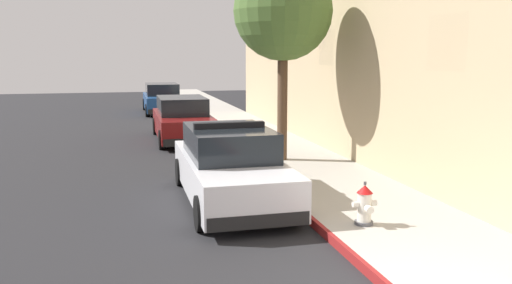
% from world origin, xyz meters
% --- Properties ---
extents(ground_plane, '(31.56, 60.00, 0.20)m').
position_xyz_m(ground_plane, '(-4.58, 10.00, -0.10)').
color(ground_plane, '#232326').
extents(sidewalk_pavement, '(2.83, 60.00, 0.15)m').
position_xyz_m(sidewalk_pavement, '(1.42, 10.00, 0.08)').
color(sidewalk_pavement, '#ADA89E').
rests_on(sidewalk_pavement, ground).
extents(curb_painted_edge, '(0.08, 60.00, 0.15)m').
position_xyz_m(curb_painted_edge, '(-0.04, 10.00, 0.08)').
color(curb_painted_edge, maroon).
rests_on(curb_painted_edge, ground).
extents(storefront_building, '(7.19, 22.35, 6.35)m').
position_xyz_m(storefront_building, '(6.31, 10.12, 3.18)').
color(storefront_building, tan).
rests_on(storefront_building, ground).
extents(police_cruiser, '(1.94, 4.84, 1.68)m').
position_xyz_m(police_cruiser, '(-1.16, 5.38, 0.74)').
color(police_cruiser, white).
rests_on(police_cruiser, ground).
extents(parked_car_silver_ahead, '(1.94, 4.84, 1.56)m').
position_xyz_m(parked_car_silver_ahead, '(-1.24, 13.74, 0.74)').
color(parked_car_silver_ahead, maroon).
rests_on(parked_car_silver_ahead, ground).
extents(parked_car_dark_far, '(1.94, 4.84, 1.56)m').
position_xyz_m(parked_car_dark_far, '(-1.28, 23.24, 0.74)').
color(parked_car_dark_far, navy).
rests_on(parked_car_dark_far, ground).
extents(fire_hydrant, '(0.44, 0.40, 0.76)m').
position_xyz_m(fire_hydrant, '(0.69, 2.84, 0.50)').
color(fire_hydrant, '#4C4C51').
rests_on(fire_hydrant, sidewalk_pavement).
extents(street_tree, '(2.69, 2.69, 5.42)m').
position_xyz_m(street_tree, '(0.99, 8.70, 4.20)').
color(street_tree, brown).
rests_on(street_tree, sidewalk_pavement).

